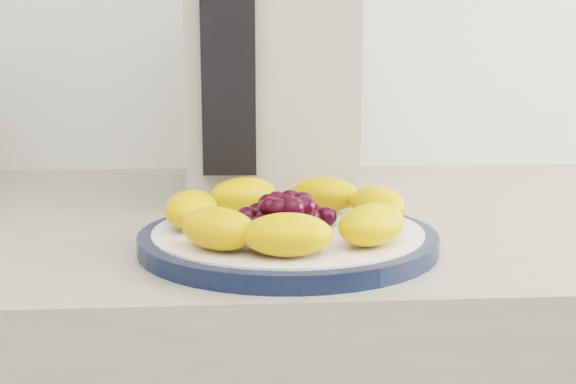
{
  "coord_description": "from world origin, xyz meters",
  "views": [
    {
      "loc": [
        0.06,
        0.43,
        1.07
      ],
      "look_at": [
        0.1,
        1.04,
        0.95
      ],
      "focal_mm": 45.0,
      "sensor_mm": 36.0,
      "label": 1
    }
  ],
  "objects": [
    {
      "name": "plate_rim",
      "position": [
        0.1,
        1.04,
        0.91
      ],
      "size": [
        0.26,
        0.26,
        0.01
      ],
      "primitive_type": "cylinder",
      "color": "#0F1935",
      "rests_on": "counter"
    },
    {
      "name": "plate_face",
      "position": [
        0.1,
        1.04,
        0.91
      ],
      "size": [
        0.24,
        0.24,
        0.02
      ],
      "primitive_type": "cylinder",
      "color": "white",
      "rests_on": "counter"
    },
    {
      "name": "appliance_body",
      "position": [
        0.1,
        1.3,
        1.06
      ],
      "size": [
        0.19,
        0.26,
        0.32
      ],
      "primitive_type": "cube",
      "rotation": [
        0.0,
        0.0,
        -0.04
      ],
      "color": "#B3AC9C",
      "rests_on": "counter"
    },
    {
      "name": "appliance_panel",
      "position": [
        0.05,
        1.17,
        1.06
      ],
      "size": [
        0.06,
        0.02,
        0.24
      ],
      "primitive_type": "cube",
      "rotation": [
        0.0,
        0.0,
        -0.04
      ],
      "color": "black",
      "rests_on": "appliance_body"
    },
    {
      "name": "fruit_plate",
      "position": [
        0.1,
        1.04,
        0.93
      ],
      "size": [
        0.22,
        0.22,
        0.03
      ],
      "color": "orange",
      "rests_on": "plate_face"
    }
  ]
}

